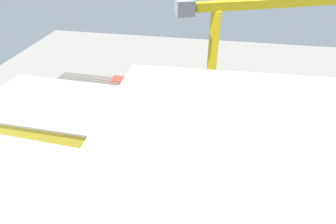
# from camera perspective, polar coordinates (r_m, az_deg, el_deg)

# --- Properties ---
(ground_plane) EXTENTS (150.32, 150.32, 0.00)m
(ground_plane) POSITION_cam_1_polar(r_m,az_deg,el_deg) (87.69, 0.50, -2.62)
(ground_plane) COLOR gray
(ground_plane) RESTS_ON ground
(rail_bed) EXTENTS (94.47, 18.05, 0.01)m
(rail_bed) POSITION_cam_1_polar(r_m,az_deg,el_deg) (103.70, 2.34, 3.40)
(rail_bed) COLOR #665E54
(rail_bed) RESTS_ON ground
(street_asphalt) EXTENTS (94.25, 13.11, 0.01)m
(street_asphalt) POSITION_cam_1_polar(r_m,az_deg,el_deg) (83.86, -0.08, -4.50)
(street_asphalt) COLOR #2D2D33
(street_asphalt) RESTS_ON ground
(track_rails) EXTENTS (93.86, 11.62, 0.12)m
(track_rails) POSITION_cam_1_polar(r_m,az_deg,el_deg) (103.61, 2.34, 3.49)
(track_rails) COLOR #9E9EA8
(track_rails) RESTS_ON ground
(platform_canopy_near) EXTENTS (48.36, 6.78, 4.30)m
(platform_canopy_near) POSITION_cam_1_polar(r_m,az_deg,el_deg) (94.49, 1.92, 3.09)
(platform_canopy_near) COLOR #B73328
(platform_canopy_near) RESTS_ON ground
(platform_canopy_far) EXTENTS (55.85, 6.87, 3.94)m
(platform_canopy_far) POSITION_cam_1_polar(r_m,az_deg,el_deg) (100.38, 4.47, 4.70)
(platform_canopy_far) COLOR #C63D2D
(platform_canopy_far) RESTS_ON ground
(locomotive) EXTENTS (16.33, 3.69, 5.35)m
(locomotive) POSITION_cam_1_polar(r_m,az_deg,el_deg) (104.67, 10.12, 4.38)
(locomotive) COLOR black
(locomotive) RESTS_ON ground
(passenger_coach) EXTENTS (16.81, 3.67, 6.25)m
(passenger_coach) POSITION_cam_1_polar(r_m,az_deg,el_deg) (107.25, 23.35, 3.61)
(passenger_coach) COLOR black
(passenger_coach) RESTS_ON ground
(parked_car_0) EXTENTS (4.38, 1.76, 1.54)m
(parked_car_0) POSITION_cam_1_polar(r_m,az_deg,el_deg) (80.51, 17.40, -7.51)
(parked_car_0) COLOR black
(parked_car_0) RESTS_ON ground
(parked_car_1) EXTENTS (4.70, 1.96, 1.72)m
(parked_car_1) POSITION_cam_1_polar(r_m,az_deg,el_deg) (79.78, 12.09, -6.92)
(parked_car_1) COLOR black
(parked_car_1) RESTS_ON ground
(parked_car_2) EXTENTS (4.57, 1.86, 1.85)m
(parked_car_2) POSITION_cam_1_polar(r_m,az_deg,el_deg) (80.29, 6.57, -5.97)
(parked_car_2) COLOR black
(parked_car_2) RESTS_ON ground
(parked_car_3) EXTENTS (4.18, 1.94, 1.71)m
(parked_car_3) POSITION_cam_1_polar(r_m,az_deg,el_deg) (80.32, 1.12, -5.75)
(parked_car_3) COLOR black
(parked_car_3) RESTS_ON ground
(construction_building) EXTENTS (42.47, 19.86, 18.59)m
(construction_building) POSITION_cam_1_polar(r_m,az_deg,el_deg) (68.68, -14.40, -5.59)
(construction_building) COLOR yellow
(construction_building) RESTS_ON ground
(construction_roof_slab) EXTENTS (43.10, 20.49, 0.40)m
(construction_roof_slab) POSITION_cam_1_polar(r_m,az_deg,el_deg) (63.41, -15.55, 1.17)
(construction_roof_slab) COLOR #ADA89E
(construction_roof_slab) RESTS_ON construction_building
(tower_crane) EXTENTS (26.86, 12.30, 41.42)m
(tower_crane) POSITION_cam_1_polar(r_m,az_deg,el_deg) (51.20, 9.99, 1.50)
(tower_crane) COLOR gray
(tower_crane) RESTS_ON ground
(box_truck_0) EXTENTS (10.05, 2.63, 3.24)m
(box_truck_0) POSITION_cam_1_polar(r_m,az_deg,el_deg) (87.39, -16.41, -3.00)
(box_truck_0) COLOR black
(box_truck_0) RESTS_ON ground
(box_truck_1) EXTENTS (8.90, 2.68, 3.19)m
(box_truck_1) POSITION_cam_1_polar(r_m,az_deg,el_deg) (79.99, 0.71, -5.19)
(box_truck_1) COLOR black
(box_truck_1) RESTS_ON ground
(street_tree_0) EXTENTS (5.92, 5.92, 8.23)m
(street_tree_0) POSITION_cam_1_polar(r_m,az_deg,el_deg) (84.35, 7.04, -0.18)
(street_tree_0) COLOR brown
(street_tree_0) RESTS_ON ground
(street_tree_1) EXTENTS (5.06, 5.06, 7.63)m
(street_tree_1) POSITION_cam_1_polar(r_m,az_deg,el_deg) (88.98, -10.43, 1.26)
(street_tree_1) COLOR brown
(street_tree_1) RESTS_ON ground
(street_tree_2) EXTENTS (4.01, 4.01, 6.67)m
(street_tree_2) POSITION_cam_1_polar(r_m,az_deg,el_deg) (88.66, -10.62, 0.77)
(street_tree_2) COLOR brown
(street_tree_2) RESTS_ON ground
(street_tree_3) EXTENTS (5.48, 5.48, 7.45)m
(street_tree_3) POSITION_cam_1_polar(r_m,az_deg,el_deg) (84.89, 0.77, -0.12)
(street_tree_3) COLOR brown
(street_tree_3) RESTS_ON ground
(traffic_light) EXTENTS (0.50, 0.36, 6.98)m
(traffic_light) POSITION_cam_1_polar(r_m,az_deg,el_deg) (78.61, -4.88, -3.35)
(traffic_light) COLOR #333333
(traffic_light) RESTS_ON ground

